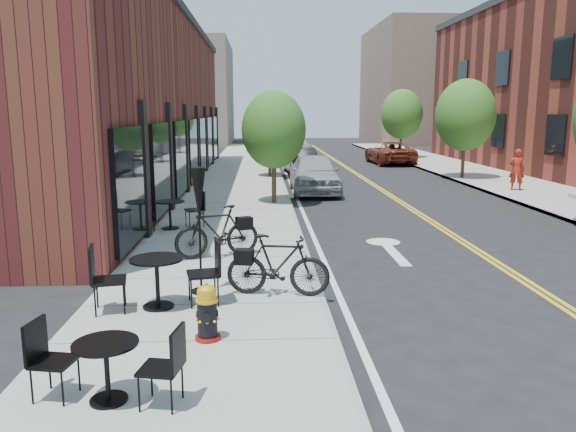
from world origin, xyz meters
name	(u,v)px	position (x,y,z in m)	size (l,w,h in m)	color
ground	(317,282)	(0.00, 0.00, 0.00)	(120.00, 120.00, 0.00)	black
sidewalk_near	(235,200)	(-2.00, 10.00, 0.06)	(4.00, 70.00, 0.12)	#9E9B93
sidewalk_far	(555,197)	(10.00, 10.00, 0.06)	(4.00, 70.00, 0.12)	#9E9B93
building_near	(130,105)	(-6.50, 14.00, 3.50)	(5.00, 28.00, 7.00)	#481717
bg_building_left	(191,94)	(-8.00, 48.00, 5.00)	(8.00, 14.00, 10.00)	#726656
bg_building_right	(420,85)	(16.00, 50.00, 6.00)	(10.00, 16.00, 12.00)	brown
tree_near_a	(274,130)	(-0.60, 9.00, 2.60)	(2.20, 2.20, 3.81)	#382B1E
tree_near_b	(270,122)	(-0.60, 17.00, 2.71)	(2.30, 2.30, 3.98)	#382B1E
tree_near_c	(267,123)	(-0.60, 25.00, 2.53)	(2.10, 2.10, 3.67)	#382B1E
tree_near_d	(266,117)	(-0.60, 33.00, 2.79)	(2.40, 2.40, 4.11)	#382B1E
tree_far_b	(466,115)	(8.60, 16.00, 3.06)	(2.80, 2.80, 4.62)	#382B1E
tree_far_c	(402,114)	(8.60, 28.00, 3.06)	(2.80, 2.80, 4.62)	#382B1E
fire_hydrant	(207,313)	(-1.83, -2.95, 0.50)	(0.37, 0.37, 0.81)	maroon
bicycle_left	(217,232)	(-2.02, 1.55, 0.68)	(0.53, 1.87, 1.12)	black
bicycle_right	(278,265)	(-0.79, -1.09, 0.65)	(0.50, 1.77, 1.07)	black
bistro_set_a	(107,363)	(-2.75, -4.59, 0.56)	(1.67, 0.82, 0.88)	black
bistro_set_b	(157,275)	(-2.74, -1.61, 0.66)	(2.02, 1.00, 1.06)	black
bistro_set_c	(170,211)	(-3.50, 4.59, 0.61)	(1.85, 1.10, 0.98)	black
patio_umbrella	(199,204)	(-2.12, -0.87, 1.68)	(0.35, 0.35, 2.18)	black
parked_car_a	(314,173)	(1.09, 11.98, 0.79)	(1.86, 4.62, 1.57)	#A5A7AD
parked_car_b	(301,161)	(1.07, 18.80, 0.69)	(1.47, 4.21, 1.39)	black
parked_car_c	(297,148)	(1.60, 29.61, 0.68)	(1.92, 4.71, 1.37)	#A0A1A5
parked_car_far	(390,153)	(7.02, 24.42, 0.69)	(2.29, 4.97, 1.38)	maroon
pedestrian	(517,170)	(9.16, 11.51, 0.95)	(0.60, 0.40, 1.65)	maroon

